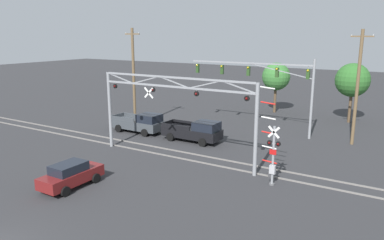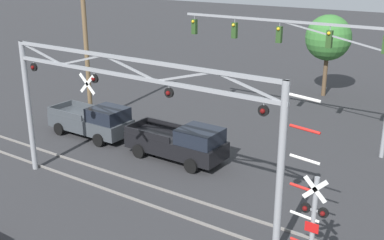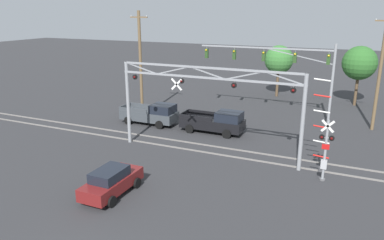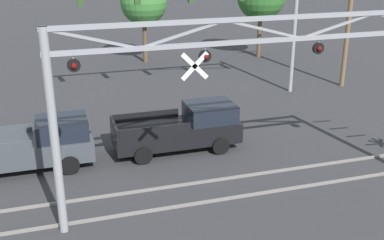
{
  "view_description": "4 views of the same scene",
  "coord_description": "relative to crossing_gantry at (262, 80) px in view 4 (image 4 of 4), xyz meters",
  "views": [
    {
      "loc": [
        15.47,
        -7.61,
        9.41
      ],
      "look_at": [
        0.76,
        16.54,
        2.94
      ],
      "focal_mm": 35.0,
      "sensor_mm": 36.0,
      "label": 1
    },
    {
      "loc": [
        12.43,
        1.48,
        10.04
      ],
      "look_at": [
        1.82,
        16.89,
        3.71
      ],
      "focal_mm": 45.0,
      "sensor_mm": 36.0,
      "label": 2
    },
    {
      "loc": [
        9.51,
        -8.34,
        10.12
      ],
      "look_at": [
        -1.98,
        17.07,
        1.88
      ],
      "focal_mm": 35.0,
      "sensor_mm": 36.0,
      "label": 3
    },
    {
      "loc": [
        -6.54,
        1.65,
        8.56
      ],
      "look_at": [
        -1.59,
        17.69,
        2.29
      ],
      "focal_mm": 45.0,
      "sensor_mm": 36.0,
      "label": 4
    }
  ],
  "objects": [
    {
      "name": "rail_track_near",
      "position": [
        0.01,
        0.28,
        -4.34
      ],
      "size": [
        80.0,
        0.08,
        0.1
      ],
      "primitive_type": "cube",
      "color": "gray",
      "rests_on": "ground_plane"
    },
    {
      "name": "rail_track_far",
      "position": [
        0.01,
        1.72,
        -4.34
      ],
      "size": [
        80.0,
        0.08,
        0.1
      ],
      "primitive_type": "cube",
      "color": "gray",
      "rests_on": "ground_plane"
    },
    {
      "name": "crossing_gantry",
      "position": [
        0.0,
        0.0,
        0.0
      ],
      "size": [
        13.39,
        0.29,
        6.4
      ],
      "color": "gray",
      "rests_on": "ground_plane"
    },
    {
      "name": "traffic_signal_span",
      "position": [
        3.63,
        11.37,
        0.87
      ],
      "size": [
        12.65,
        0.39,
        7.31
      ],
      "color": "gray",
      "rests_on": "ground_plane"
    },
    {
      "name": "pickup_truck_lead",
      "position": [
        -1.19,
        5.02,
        -3.42
      ],
      "size": [
        5.4,
        2.22,
        1.96
      ],
      "color": "black",
      "rests_on": "ground_plane"
    },
    {
      "name": "pickup_truck_following",
      "position": [
        -7.41,
        4.97,
        -3.42
      ],
      "size": [
        5.26,
        2.22,
        1.96
      ],
      "color": "#3D4247",
      "rests_on": "ground_plane"
    },
    {
      "name": "utility_pole_right",
      "position": [
        11.05,
        11.48,
        0.7
      ],
      "size": [
        1.8,
        0.28,
        9.87
      ],
      "color": "brown",
      "rests_on": "ground_plane"
    },
    {
      "name": "background_tree_beyond_span",
      "position": [
        0.57,
        21.3,
        0.03
      ],
      "size": [
        3.38,
        3.38,
        6.13
      ],
      "color": "brown",
      "rests_on": "ground_plane"
    }
  ]
}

